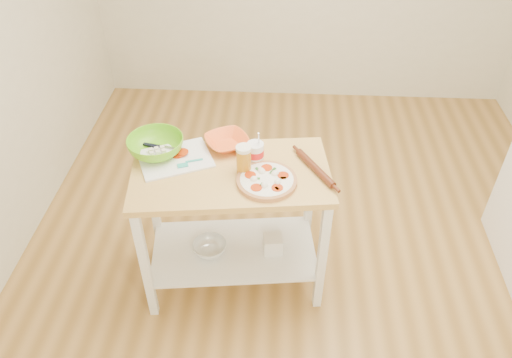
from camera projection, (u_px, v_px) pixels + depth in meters
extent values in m
cube|color=#AC7E3F|center=(306.00, 255.00, 3.52)|extent=(4.00, 4.50, 0.02)
cube|color=tan|center=(231.00, 174.00, 2.80)|extent=(1.18, 0.74, 0.04)
cube|color=white|center=(234.00, 250.00, 3.21)|extent=(1.09, 0.67, 0.02)
cube|color=white|center=(145.00, 267.00, 2.87)|extent=(0.06, 0.06, 0.86)
cube|color=white|center=(154.00, 206.00, 3.27)|extent=(0.06, 0.06, 0.86)
cube|color=white|center=(322.00, 258.00, 2.92)|extent=(0.06, 0.06, 0.86)
cube|color=white|center=(309.00, 199.00, 3.31)|extent=(0.06, 0.06, 0.86)
cylinder|color=tan|center=(267.00, 181.00, 2.71)|extent=(0.33, 0.33, 0.02)
cylinder|color=tan|center=(267.00, 180.00, 2.70)|extent=(0.33, 0.33, 0.01)
cylinder|color=white|center=(267.00, 180.00, 2.70)|extent=(0.29, 0.29, 0.01)
cylinder|color=#BA2E06|center=(283.00, 175.00, 2.72)|extent=(0.06, 0.06, 0.01)
cylinder|color=#BA2E06|center=(267.00, 168.00, 2.77)|extent=(0.06, 0.06, 0.01)
cylinder|color=#BA2E06|center=(250.00, 175.00, 2.72)|extent=(0.06, 0.06, 0.01)
cylinder|color=#BA2E06|center=(256.00, 188.00, 2.64)|extent=(0.06, 0.06, 0.01)
cylinder|color=#BA2E06|center=(277.00, 188.00, 2.64)|extent=(0.06, 0.06, 0.01)
sphere|color=white|center=(275.00, 174.00, 2.73)|extent=(0.04, 0.04, 0.04)
sphere|color=white|center=(262.00, 172.00, 2.74)|extent=(0.04, 0.04, 0.04)
sphere|color=white|center=(254.00, 179.00, 2.69)|extent=(0.04, 0.04, 0.04)
sphere|color=white|center=(265.00, 186.00, 2.65)|extent=(0.04, 0.04, 0.04)
sphere|color=white|center=(278.00, 182.00, 2.67)|extent=(0.04, 0.04, 0.04)
sphere|color=white|center=(275.00, 174.00, 2.73)|extent=(0.04, 0.04, 0.04)
sphere|color=white|center=(261.00, 171.00, 2.75)|extent=(0.04, 0.04, 0.04)
plane|color=#225519|center=(284.00, 178.00, 2.70)|extent=(0.03, 0.03, 0.00)
plane|color=#225519|center=(274.00, 169.00, 2.76)|extent=(0.04, 0.04, 0.00)
plane|color=#225519|center=(257.00, 169.00, 2.76)|extent=(0.04, 0.04, 0.00)
plane|color=#225519|center=(257.00, 178.00, 2.70)|extent=(0.03, 0.03, 0.00)
plane|color=#225519|center=(262.00, 184.00, 2.66)|extent=(0.04, 0.04, 0.00)
plane|color=#225519|center=(277.00, 188.00, 2.63)|extent=(0.04, 0.04, 0.00)
plane|color=#225519|center=(283.00, 178.00, 2.70)|extent=(0.03, 0.03, 0.00)
plane|color=#225519|center=(272.00, 172.00, 2.74)|extent=(0.04, 0.04, 0.00)
cube|color=white|center=(175.00, 159.00, 2.87)|extent=(0.49, 0.44, 0.01)
cube|color=#F4EACC|center=(152.00, 154.00, 2.88)|extent=(0.03, 0.03, 0.02)
cube|color=#F4EACC|center=(158.00, 153.00, 2.89)|extent=(0.03, 0.03, 0.02)
cube|color=#F4EACC|center=(164.00, 151.00, 2.90)|extent=(0.03, 0.03, 0.02)
cube|color=#F4EACC|center=(151.00, 150.00, 2.90)|extent=(0.03, 0.03, 0.02)
cube|color=#F4EACC|center=(157.00, 149.00, 2.91)|extent=(0.03, 0.03, 0.02)
cube|color=#F4EACC|center=(163.00, 148.00, 2.92)|extent=(0.03, 0.03, 0.02)
cylinder|color=#BA2E06|center=(178.00, 155.00, 2.89)|extent=(0.07, 0.07, 0.01)
cylinder|color=#BA2E06|center=(180.00, 153.00, 2.89)|extent=(0.07, 0.07, 0.01)
cylinder|color=#BA2E06|center=(183.00, 152.00, 2.89)|extent=(0.07, 0.07, 0.01)
cube|color=teal|center=(183.00, 165.00, 2.81)|extent=(0.07, 0.05, 0.01)
cylinder|color=teal|center=(194.00, 160.00, 2.84)|extent=(0.10, 0.04, 0.01)
cube|color=silver|center=(172.00, 149.00, 2.94)|extent=(0.18, 0.06, 0.00)
cube|color=black|center=(151.00, 145.00, 2.95)|extent=(0.10, 0.04, 0.01)
imported|color=orange|center=(227.00, 142.00, 2.96)|extent=(0.34, 0.34, 0.06)
imported|color=#65BD16|center=(156.00, 146.00, 2.89)|extent=(0.45, 0.45, 0.10)
cylinder|color=#B67413|center=(244.00, 161.00, 2.74)|extent=(0.08, 0.08, 0.15)
cylinder|color=white|center=(244.00, 148.00, 2.69)|extent=(0.09, 0.09, 0.02)
cylinder|color=white|center=(255.00, 152.00, 2.83)|extent=(0.10, 0.10, 0.12)
cylinder|color=red|center=(255.00, 152.00, 2.83)|extent=(0.10, 0.10, 0.04)
cylinder|color=silver|center=(259.00, 139.00, 2.77)|extent=(0.01, 0.06, 0.12)
cylinder|color=#5B2814|center=(315.00, 168.00, 2.78)|extent=(0.22, 0.32, 0.04)
imported|color=silver|center=(210.00, 248.00, 3.16)|extent=(0.23, 0.23, 0.07)
cube|color=white|center=(273.00, 244.00, 3.16)|extent=(0.13, 0.13, 0.12)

